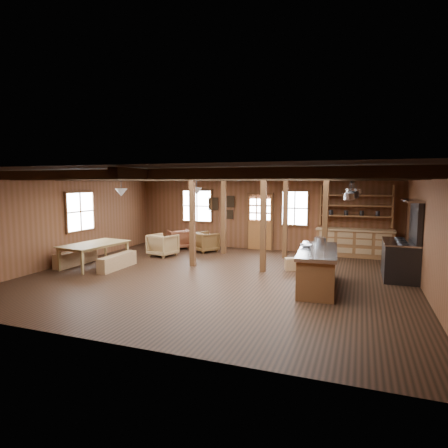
{
  "coord_description": "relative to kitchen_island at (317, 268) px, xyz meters",
  "views": [
    {
      "loc": [
        3.57,
        -9.21,
        2.53
      ],
      "look_at": [
        -0.27,
        1.24,
        1.3
      ],
      "focal_mm": 30.0,
      "sensor_mm": 36.0,
      "label": 1
    }
  ],
  "objects": [
    {
      "name": "window_back_right",
      "position": [
        -1.34,
        4.6,
        1.12
      ],
      "size": [
        1.02,
        0.06,
        1.32
      ],
      "color": "white",
      "rests_on": "wall_back"
    },
    {
      "name": "bench_wall",
      "position": [
        -7.29,
        0.03,
        -0.25
      ],
      "size": [
        0.3,
        1.62,
        0.45
      ],
      "primitive_type": "cube",
      "color": "olive",
      "rests_on": "floor"
    },
    {
      "name": "timber_posts",
      "position": [
        -2.12,
        2.22,
        0.92
      ],
      "size": [
        3.95,
        2.35,
        2.8
      ],
      "color": "#442C13",
      "rests_on": "floor"
    },
    {
      "name": "pot_rack",
      "position": [
        0.72,
        0.57,
        1.8
      ],
      "size": [
        0.38,
        3.0,
        0.43
      ],
      "color": "#2A2A2D",
      "rests_on": "ceiling"
    },
    {
      "name": "kitchen_island",
      "position": [
        0.0,
        0.0,
        0.0
      ],
      "size": [
        1.04,
        2.55,
        1.2
      ],
      "rotation": [
        0.0,
        0.0,
        0.06
      ],
      "color": "brown",
      "rests_on": "floor"
    },
    {
      "name": "back_door",
      "position": [
        -2.64,
        4.59,
        0.4
      ],
      "size": [
        1.02,
        0.08,
        2.15
      ],
      "color": "brown",
      "rests_on": "floor"
    },
    {
      "name": "notice_boards",
      "position": [
        -4.14,
        4.59,
        1.16
      ],
      "size": [
        1.08,
        0.03,
        0.9
      ],
      "color": "silver",
      "rests_on": "wall_back"
    },
    {
      "name": "bench_aisle",
      "position": [
        -5.76,
        0.03,
        -0.27
      ],
      "size": [
        0.29,
        1.54,
        0.42
      ],
      "primitive_type": "cube",
      "color": "olive",
      "rests_on": "floor"
    },
    {
      "name": "armchair_b",
      "position": [
        -4.39,
        3.45,
        -0.11
      ],
      "size": [
        1.1,
        1.1,
        0.73
      ],
      "primitive_type": "imported",
      "rotation": [
        0.0,
        0.0,
        2.55
      ],
      "color": "brown",
      "rests_on": "floor"
    },
    {
      "name": "commercial_range",
      "position": [
        2.01,
        1.69,
        0.19
      ],
      "size": [
        0.87,
        1.7,
        2.09
      ],
      "color": "#2A2A2D",
      "rests_on": "floor"
    },
    {
      "name": "step_stool",
      "position": [
        -0.91,
        1.6,
        -0.3
      ],
      "size": [
        0.48,
        0.41,
        0.36
      ],
      "primitive_type": "cube",
      "rotation": [
        0.0,
        0.0,
        0.37
      ],
      "color": "olive",
      "rests_on": "floor"
    },
    {
      "name": "armchair_c",
      "position": [
        -5.47,
        2.2,
        -0.09
      ],
      "size": [
        0.99,
        1.01,
        0.77
      ],
      "primitive_type": "imported",
      "rotation": [
        0.0,
        0.0,
        2.91
      ],
      "color": "olive",
      "rests_on": "floor"
    },
    {
      "name": "armchair_a",
      "position": [
        -5.62,
        3.71,
        -0.11
      ],
      "size": [
        1.12,
        1.12,
        0.73
      ],
      "primitive_type": "imported",
      "rotation": [
        0.0,
        0.0,
        3.86
      ],
      "color": "brown",
      "rests_on": "floor"
    },
    {
      "name": "window_back_left",
      "position": [
        -5.24,
        4.6,
        1.12
      ],
      "size": [
        1.32,
        0.06,
        1.32
      ],
      "color": "white",
      "rests_on": "wall_back"
    },
    {
      "name": "ceiling_joists",
      "position": [
        -2.64,
        0.32,
        2.2
      ],
      "size": [
        9.8,
        8.82,
        0.18
      ],
      "color": "black",
      "rests_on": "ceiling"
    },
    {
      "name": "counter_pot",
      "position": [
        -0.04,
        0.77,
        0.55
      ],
      "size": [
        0.31,
        0.31,
        0.19
      ],
      "primitive_type": "cylinder",
      "color": "#B6BABE",
      "rests_on": "kitchen_island"
    },
    {
      "name": "pendant_lamps",
      "position": [
        -4.89,
        1.14,
        1.77
      ],
      "size": [
        1.86,
        2.36,
        0.66
      ],
      "color": "#2A2A2D",
      "rests_on": "ceiling"
    },
    {
      "name": "back_counter",
      "position": [
        0.76,
        4.34,
        0.12
      ],
      "size": [
        2.55,
        0.6,
        2.45
      ],
      "color": "brown",
      "rests_on": "floor"
    },
    {
      "name": "dining_table",
      "position": [
        -6.54,
        0.03,
        -0.12
      ],
      "size": [
        1.36,
        2.14,
        0.71
      ],
      "primitive_type": "imported",
      "rotation": [
        0.0,
        0.0,
        1.45
      ],
      "color": "olive",
      "rests_on": "floor"
    },
    {
      "name": "room",
      "position": [
        -2.64,
        0.14,
        0.92
      ],
      "size": [
        10.04,
        9.04,
        2.84
      ],
      "color": "black",
      "rests_on": "ground"
    },
    {
      "name": "bowl",
      "position": [
        -0.31,
        0.21,
        0.5
      ],
      "size": [
        0.33,
        0.33,
        0.07
      ],
      "primitive_type": "imported",
      "rotation": [
        0.0,
        0.0,
        -0.18
      ],
      "color": "silver",
      "rests_on": "kitchen_island"
    },
    {
      "name": "window_left",
      "position": [
        -7.6,
        0.64,
        1.12
      ],
      "size": [
        0.14,
        1.24,
        1.32
      ],
      "color": "white",
      "rests_on": "wall_back"
    }
  ]
}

